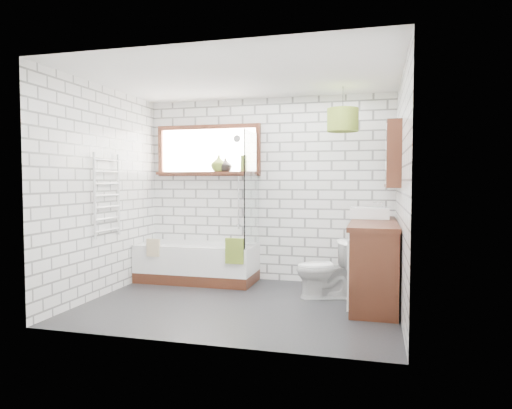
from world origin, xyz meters
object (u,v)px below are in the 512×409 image
(bathtub, at_px, (197,263))
(pendant, at_px, (343,120))
(vanity, at_px, (374,261))
(toilet, at_px, (325,269))
(basin, at_px, (370,213))

(bathtub, relative_size, pendant, 4.25)
(bathtub, bearing_deg, vanity, -11.15)
(bathtub, xyz_separation_m, vanity, (2.34, -0.46, 0.20))
(vanity, bearing_deg, pendant, 144.08)
(bathtub, xyz_separation_m, toilet, (1.78, -0.44, 0.08))
(bathtub, bearing_deg, toilet, -13.80)
(bathtub, height_order, pendant, pendant)
(toilet, bearing_deg, vanity, 69.91)
(basin, bearing_deg, pendant, -158.81)
(vanity, bearing_deg, basin, 98.39)
(toilet, height_order, pendant, pendant)
(basin, distance_m, toilet, 0.90)
(toilet, distance_m, pendant, 1.79)
(pendant, bearing_deg, toilet, -123.80)
(toilet, bearing_deg, pendant, 128.55)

